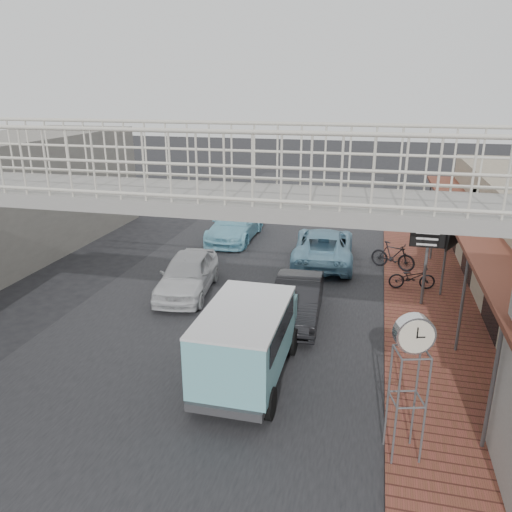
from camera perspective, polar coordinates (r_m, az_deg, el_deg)
The scene contains 14 objects.
ground at distance 14.67m, azimuth -5.72°, elevation -9.72°, with size 120.00×120.00×0.00m, color black.
road_strip at distance 14.66m, azimuth -5.72°, elevation -9.70°, with size 10.00×60.00×0.01m, color black.
sidewalk at distance 16.76m, azimuth 19.60°, elevation -6.80°, with size 3.00×40.00×0.10m, color brown.
footbridge at distance 10.00m, azimuth -13.82°, elevation -4.06°, with size 16.40×2.40×6.34m.
building_far_left at distance 24.22m, azimuth -26.43°, elevation 6.12°, with size 5.00×14.00×5.00m, color gray.
white_hatchback at distance 17.81m, azimuth -7.84°, elevation -2.03°, with size 1.68×4.17×1.42m, color silver.
dark_sedan at distance 15.72m, azimuth 4.76°, elevation -4.98°, with size 1.40×4.03×1.33m, color black.
angkot_curb at distance 20.97m, azimuth 7.74°, elevation 1.19°, with size 2.37×5.14×1.43m, color #699DB7.
angkot_far at distance 24.08m, azimuth -2.38°, elevation 3.61°, with size 1.98×4.87×1.41m, color #7FC6DC.
angkot_van at distance 12.24m, azimuth -1.02°, elevation -8.83°, with size 1.94×4.18×2.04m.
motorcycle_near at distance 18.68m, azimuth 17.40°, elevation -2.34°, with size 0.57×1.63×0.86m, color black.
motorcycle_far at distance 20.49m, azimuth 15.39°, elevation 0.03°, with size 0.51×1.81×1.09m, color black.
street_clock at distance 9.62m, azimuth 17.54°, elevation -9.21°, with size 0.77×0.71×3.00m.
arrow_sign at distance 16.94m, azimuth 21.60°, elevation 2.04°, with size 1.70×1.07×2.95m.
Camera 1 is at (4.42, -12.14, 6.94)m, focal length 35.00 mm.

